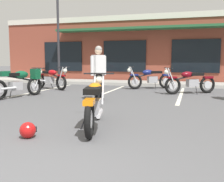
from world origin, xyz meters
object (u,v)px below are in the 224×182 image
motorcycle_red_sportbike (51,78)px  person_in_shorts_foreground (98,70)px  motorcycle_black_cruiser (150,78)px  motorcycle_blue_standard (20,82)px  motorcycle_foreground_classic (95,103)px  helmet_on_pavement (28,130)px  motorcycle_silver_naked (190,81)px  parking_lot_lamp_post (57,18)px

motorcycle_red_sportbike → person_in_shorts_foreground: bearing=-39.0°
motorcycle_red_sportbike → motorcycle_black_cruiser: bearing=18.9°
motorcycle_blue_standard → person_in_shorts_foreground: bearing=0.1°
motorcycle_black_cruiser → person_in_shorts_foreground: size_ratio=1.12×
motorcycle_foreground_classic → motorcycle_blue_standard: size_ratio=1.01×
helmet_on_pavement → motorcycle_foreground_classic: bearing=50.9°
motorcycle_blue_standard → motorcycle_silver_naked: bearing=25.4°
motorcycle_black_cruiser → motorcycle_blue_standard: 5.42m
motorcycle_silver_naked → motorcycle_black_cruiser: bearing=142.2°
motorcycle_black_cruiser → motorcycle_foreground_classic: bearing=-89.7°
helmet_on_pavement → parking_lot_lamp_post: parking_lot_lamp_post is taller
motorcycle_red_sportbike → person_in_shorts_foreground: person_in_shorts_foreground is taller
motorcycle_silver_naked → motorcycle_blue_standard: bearing=-154.6°
motorcycle_black_cruiser → motorcycle_silver_naked: size_ratio=1.00×
helmet_on_pavement → parking_lot_lamp_post: size_ratio=0.05×
motorcycle_silver_naked → motorcycle_red_sportbike: bearing=-179.0°
person_in_shorts_foreground → motorcycle_black_cruiser: bearing=75.7°
motorcycle_blue_standard → motorcycle_black_cruiser: bearing=45.8°
motorcycle_red_sportbike → motorcycle_blue_standard: size_ratio=0.97×
motorcycle_blue_standard → parking_lot_lamp_post: 5.47m
motorcycle_red_sportbike → parking_lot_lamp_post: parking_lot_lamp_post is taller
motorcycle_black_cruiser → parking_lot_lamp_post: 5.64m
motorcycle_red_sportbike → motorcycle_black_cruiser: size_ratio=1.06×
motorcycle_foreground_classic → motorcycle_silver_naked: (1.64, 5.67, 0.00)m
motorcycle_foreground_classic → motorcycle_red_sportbike: same height
parking_lot_lamp_post → person_in_shorts_foreground: bearing=-50.2°
motorcycle_foreground_classic → motorcycle_black_cruiser: (-0.03, 6.96, 0.00)m
motorcycle_red_sportbike → person_in_shorts_foreground: size_ratio=1.19×
motorcycle_foreground_classic → helmet_on_pavement: 1.29m
motorcycle_foreground_classic → person_in_shorts_foreground: (-1.02, 3.08, 0.49)m
person_in_shorts_foreground → parking_lot_lamp_post: parking_lot_lamp_post is taller
motorcycle_silver_naked → parking_lot_lamp_post: bearing=162.9°
motorcycle_red_sportbike → motorcycle_silver_naked: bearing=1.0°
motorcycle_blue_standard → person_in_shorts_foreground: size_ratio=1.23×
motorcycle_red_sportbike → motorcycle_foreground_classic: bearing=-53.7°
motorcycle_foreground_classic → person_in_shorts_foreground: bearing=108.4°
parking_lot_lamp_post → motorcycle_red_sportbike: bearing=-70.2°
motorcycle_foreground_classic → motorcycle_black_cruiser: bearing=90.3°
motorcycle_black_cruiser → helmet_on_pavement: 7.98m
parking_lot_lamp_post → motorcycle_blue_standard: bearing=-77.3°
motorcycle_black_cruiser → motorcycle_blue_standard: (-3.78, -3.89, 0.07)m
motorcycle_foreground_classic → motorcycle_black_cruiser: 6.96m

